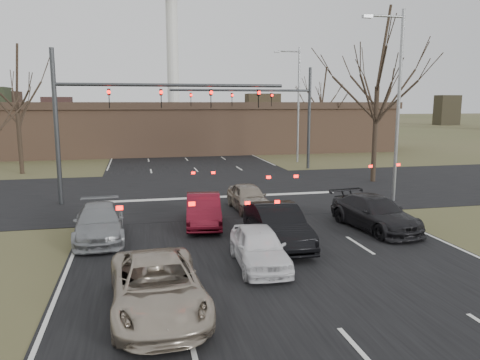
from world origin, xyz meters
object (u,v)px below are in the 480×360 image
at_px(car_white_sedan, 259,247).
at_px(mast_arm_far, 275,106).
at_px(streetlight_right_far, 297,99).
at_px(car_silver_suv, 157,286).
at_px(car_black_hatch, 277,225).
at_px(car_silver_ahead, 248,197).
at_px(car_red_ahead, 204,210).
at_px(mast_arm_near, 121,107).
at_px(car_charcoal_sedan, 375,213).
at_px(building, 198,127).
at_px(streetlight_right_near, 396,97).
at_px(car_grey_ahead, 99,223).

bearing_deg(car_white_sedan, mast_arm_far, 74.38).
bearing_deg(streetlight_right_far, car_silver_suv, -115.68).
xyz_separation_m(car_black_hatch, car_silver_ahead, (0.29, 5.81, -0.11)).
distance_m(car_red_ahead, car_silver_ahead, 3.50).
distance_m(mast_arm_near, car_red_ahead, 8.05).
xyz_separation_m(car_silver_suv, car_charcoal_sedan, (9.32, 6.02, 0.00)).
distance_m(building, car_silver_ahead, 28.53).
height_order(building, car_red_ahead, building).
bearing_deg(car_charcoal_sedan, mast_arm_far, 79.02).
relative_size(car_silver_suv, car_charcoal_sedan, 1.04).
xyz_separation_m(mast_arm_near, car_charcoal_sedan, (10.41, -7.99, -4.38)).
xyz_separation_m(streetlight_right_near, car_black_hatch, (-8.32, -6.24, -4.82)).
bearing_deg(streetlight_right_near, mast_arm_near, 167.95).
relative_size(mast_arm_near, car_white_sedan, 3.15).
bearing_deg(streetlight_right_far, car_charcoal_sedan, -100.67).
height_order(car_black_hatch, car_charcoal_sedan, car_black_hatch).
bearing_deg(car_charcoal_sedan, streetlight_right_far, 71.55).
relative_size(streetlight_right_far, car_silver_ahead, 2.59).
height_order(mast_arm_far, car_red_ahead, mast_arm_far).
bearing_deg(mast_arm_far, building, 105.58).
xyz_separation_m(car_white_sedan, car_red_ahead, (-1.04, 5.50, 0.02)).
height_order(building, car_grey_ahead, building).
height_order(car_grey_ahead, car_red_ahead, car_red_ahead).
distance_m(streetlight_right_far, car_black_hatch, 25.32).
bearing_deg(mast_arm_near, car_black_hatch, -58.19).
relative_size(mast_arm_near, car_silver_suv, 2.43).
xyz_separation_m(car_grey_ahead, car_red_ahead, (4.28, 1.16, 0.01)).
bearing_deg(mast_arm_near, streetlight_right_far, 43.89).
distance_m(streetlight_right_near, streetlight_right_far, 17.01).
distance_m(mast_arm_near, car_white_sedan, 12.93).
relative_size(mast_arm_far, car_silver_suv, 2.23).
bearing_deg(car_grey_ahead, mast_arm_far, 51.52).
bearing_deg(building, mast_arm_near, -106.13).
xyz_separation_m(building, streetlight_right_far, (7.32, -11.00, 2.92)).
height_order(building, car_white_sedan, building).
bearing_deg(car_white_sedan, car_silver_ahead, 81.35).
distance_m(car_black_hatch, car_red_ahead, 4.13).
xyz_separation_m(building, mast_arm_far, (4.18, -15.00, 2.35)).
relative_size(building, car_black_hatch, 9.13).
bearing_deg(car_white_sedan, car_silver_suv, -139.01).
relative_size(car_silver_suv, car_silver_ahead, 1.29).
bearing_deg(car_silver_suv, streetlight_right_far, 61.84).
xyz_separation_m(car_black_hatch, car_charcoal_sedan, (4.68, 1.25, -0.07)).
height_order(streetlight_right_far, car_charcoal_sedan, streetlight_right_far).
xyz_separation_m(car_charcoal_sedan, car_silver_ahead, (-4.39, 4.56, -0.04)).
bearing_deg(car_silver_suv, car_silver_ahead, 62.51).
xyz_separation_m(streetlight_right_far, car_silver_suv, (-13.47, -28.01, -4.89)).
bearing_deg(building, car_red_ahead, -97.01).
bearing_deg(car_silver_suv, car_black_hatch, 43.29).
xyz_separation_m(mast_arm_far, streetlight_right_near, (2.64, -13.00, 0.57)).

